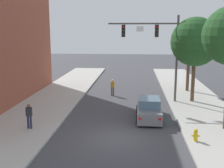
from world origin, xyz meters
TOP-DOWN VIEW (x-y plane):
  - ground_plane at (0.00, 0.00)m, footprint 120.00×120.00m
  - sidewalk_left at (-6.50, 0.00)m, footprint 5.00×60.00m
  - traffic_signal_mast at (2.91, 8.80)m, footprint 6.07×0.38m
  - car_lead_grey at (2.06, 3.91)m, footprint 1.87×4.26m
  - pedestrian_sidewalk_left_walker at (-5.71, 0.83)m, footprint 0.36×0.22m
  - pedestrian_crossing_road at (-1.19, 11.05)m, footprint 0.36×0.22m
  - fire_hydrant at (4.52, -0.35)m, footprint 0.48×0.24m
  - street_tree_second at (6.13, 8.96)m, footprint 4.24×4.24m
  - street_tree_third at (6.49, 13.42)m, footprint 3.22×3.22m

SIDE VIEW (x-z plane):
  - ground_plane at x=0.00m, z-range 0.00..0.00m
  - sidewalk_left at x=-6.50m, z-range 0.00..0.15m
  - fire_hydrant at x=4.52m, z-range 0.15..0.87m
  - car_lead_grey at x=2.06m, z-range -0.08..1.52m
  - pedestrian_crossing_road at x=-1.19m, z-range 0.09..1.73m
  - pedestrian_sidewalk_left_walker at x=-5.71m, z-range 0.24..1.88m
  - street_tree_third at x=6.49m, z-range 1.79..8.37m
  - traffic_signal_mast at x=2.91m, z-range 1.57..9.07m
  - street_tree_second at x=6.13m, z-range 1.70..9.09m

